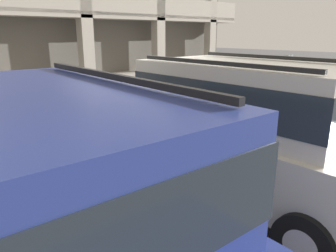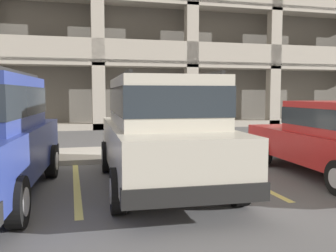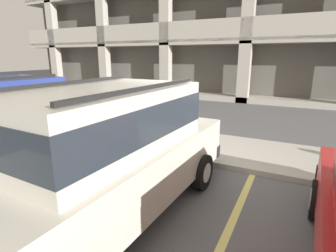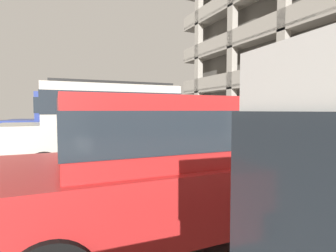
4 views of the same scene
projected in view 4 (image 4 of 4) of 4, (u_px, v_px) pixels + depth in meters
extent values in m
cube|color=#565659|center=(195.00, 164.00, 7.14)|extent=(80.00, 80.00, 0.10)
cube|color=#ADA89E|center=(233.00, 157.00, 7.69)|extent=(40.00, 2.20, 0.12)
cube|color=#606060|center=(140.00, 133.00, 14.88)|extent=(0.03, 2.16, 0.00)
cube|color=#606060|center=(172.00, 140.00, 11.28)|extent=(0.03, 2.16, 0.00)
cube|color=#606060|center=(233.00, 154.00, 7.69)|extent=(0.03, 2.16, 0.00)
cube|color=#DBD16B|center=(105.00, 144.00, 10.87)|extent=(0.12, 4.80, 0.01)
cube|color=#DBD16B|center=(128.00, 157.00, 7.97)|extent=(0.12, 4.80, 0.01)
cube|color=#DBD16B|center=(177.00, 183.00, 5.07)|extent=(0.12, 4.80, 0.01)
cube|color=beige|center=(113.00, 139.00, 6.22)|extent=(2.03, 4.77, 0.80)
cube|color=beige|center=(110.00, 105.00, 6.15)|extent=(1.74, 2.98, 0.84)
cube|color=#232B33|center=(110.00, 104.00, 6.15)|extent=(1.76, 3.00, 0.46)
cube|color=black|center=(197.00, 146.00, 7.16)|extent=(1.88, 0.24, 0.24)
cube|color=silver|center=(210.00, 134.00, 6.63)|extent=(0.24, 0.04, 0.14)
cube|color=silver|center=(189.00, 131.00, 7.68)|extent=(0.24, 0.04, 0.14)
cylinder|color=black|center=(184.00, 158.00, 6.00)|extent=(0.23, 0.67, 0.66)
cylinder|color=#B2B2B7|center=(184.00, 158.00, 6.00)|extent=(0.23, 0.37, 0.36)
cylinder|color=black|center=(156.00, 148.00, 7.65)|extent=(0.23, 0.67, 0.66)
cylinder|color=#B2B2B7|center=(156.00, 148.00, 7.65)|extent=(0.23, 0.37, 0.36)
cylinder|color=black|center=(44.00, 169.00, 4.84)|extent=(0.23, 0.67, 0.66)
cylinder|color=#B2B2B7|center=(44.00, 169.00, 4.84)|extent=(0.23, 0.37, 0.36)
cylinder|color=black|center=(47.00, 154.00, 6.49)|extent=(0.23, 0.67, 0.66)
cylinder|color=#B2B2B7|center=(47.00, 154.00, 6.49)|extent=(0.23, 0.37, 0.36)
cube|color=black|center=(116.00, 82.00, 5.49)|extent=(0.16, 2.62, 0.05)
cube|color=black|center=(105.00, 87.00, 6.75)|extent=(0.16, 2.62, 0.05)
cube|color=navy|center=(87.00, 131.00, 8.87)|extent=(2.27, 4.85, 0.80)
cube|color=navy|center=(85.00, 106.00, 8.80)|extent=(1.89, 3.05, 0.84)
cube|color=#232B33|center=(85.00, 106.00, 8.80)|extent=(1.91, 3.08, 0.46)
cube|color=black|center=(152.00, 136.00, 9.69)|extent=(1.88, 0.34, 0.24)
cube|color=black|center=(9.00, 142.00, 8.08)|extent=(1.88, 0.34, 0.24)
cube|color=silver|center=(159.00, 128.00, 9.15)|extent=(0.24, 0.05, 0.14)
cube|color=silver|center=(149.00, 126.00, 10.22)|extent=(0.24, 0.05, 0.14)
cylinder|color=black|center=(136.00, 144.00, 8.56)|extent=(0.26, 0.68, 0.66)
cylinder|color=#B2B2B7|center=(136.00, 144.00, 8.56)|extent=(0.25, 0.38, 0.36)
cylinder|color=black|center=(125.00, 138.00, 10.24)|extent=(0.26, 0.68, 0.66)
cylinder|color=#B2B2B7|center=(125.00, 138.00, 10.24)|extent=(0.25, 0.38, 0.36)
cylinder|color=black|center=(37.00, 148.00, 7.54)|extent=(0.26, 0.68, 0.66)
cylinder|color=#B2B2B7|center=(37.00, 148.00, 7.54)|extent=(0.25, 0.38, 0.36)
cylinder|color=black|center=(43.00, 141.00, 9.23)|extent=(0.26, 0.68, 0.66)
cylinder|color=#B2B2B7|center=(43.00, 141.00, 9.23)|extent=(0.25, 0.38, 0.36)
cube|color=black|center=(86.00, 91.00, 8.13)|extent=(0.30, 2.62, 0.05)
cube|color=black|center=(84.00, 94.00, 9.42)|extent=(0.30, 2.62, 0.05)
cube|color=red|center=(183.00, 182.00, 2.97)|extent=(1.89, 4.47, 0.60)
cube|color=red|center=(158.00, 128.00, 2.81)|extent=(1.58, 2.04, 0.64)
cube|color=#232B33|center=(158.00, 127.00, 2.81)|extent=(1.61, 2.07, 0.35)
cube|color=black|center=(315.00, 178.00, 3.83)|extent=(1.74, 0.24, 0.24)
cube|color=silver|center=(288.00, 156.00, 4.32)|extent=(0.24, 0.04, 0.14)
cylinder|color=black|center=(334.00, 216.00, 2.76)|extent=(0.19, 0.61, 0.60)
cylinder|color=#B2B2B7|center=(334.00, 216.00, 2.76)|extent=(0.19, 0.34, 0.33)
cylinder|color=black|center=(234.00, 178.00, 4.29)|extent=(0.19, 0.61, 0.60)
cylinder|color=#B2B2B7|center=(234.00, 178.00, 4.29)|extent=(0.19, 0.34, 0.33)
cylinder|color=black|center=(53.00, 201.00, 3.21)|extent=(0.19, 0.61, 0.60)
cylinder|color=#B2B2B7|center=(53.00, 201.00, 3.21)|extent=(0.19, 0.34, 0.33)
cylinder|color=#595B60|center=(208.00, 138.00, 7.15)|extent=(0.07, 0.07, 1.06)
cube|color=#595B60|center=(208.00, 118.00, 7.12)|extent=(0.28, 0.06, 0.06)
cube|color=#515459|center=(206.00, 113.00, 7.20)|extent=(0.15, 0.11, 0.22)
cylinder|color=#8C99A3|center=(206.00, 109.00, 7.19)|extent=(0.15, 0.11, 0.15)
cube|color=#B7B293|center=(205.00, 114.00, 7.18)|extent=(0.08, 0.01, 0.08)
cube|color=#515459|center=(211.00, 113.00, 7.02)|extent=(0.15, 0.11, 0.22)
cylinder|color=#8C99A3|center=(211.00, 109.00, 7.01)|extent=(0.15, 0.11, 0.15)
cube|color=#B7B293|center=(209.00, 114.00, 7.00)|extent=(0.08, 0.01, 0.08)
cube|color=#A8A093|center=(199.00, 42.00, 23.31)|extent=(0.60, 0.50, 15.00)
cube|color=#A8A093|center=(232.00, 27.00, 19.21)|extent=(0.60, 0.50, 15.00)
cube|color=#A8A093|center=(284.00, 5.00, 15.10)|extent=(0.60, 0.50, 15.00)
cylinder|color=red|center=(157.00, 135.00, 11.09)|extent=(0.20, 0.20, 0.55)
sphere|color=red|center=(157.00, 127.00, 11.07)|extent=(0.18, 0.18, 0.18)
cylinder|color=red|center=(154.00, 134.00, 11.03)|extent=(0.08, 0.10, 0.08)
cylinder|color=red|center=(158.00, 134.00, 10.96)|extent=(0.10, 0.07, 0.07)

